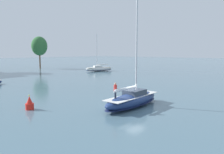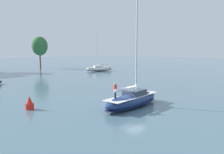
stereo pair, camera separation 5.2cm
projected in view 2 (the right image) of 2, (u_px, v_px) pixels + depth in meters
ground_plane at (132, 107)px, 24.40m from camera, size 400.00×400.00×0.00m
tree_shore_center at (40, 46)px, 78.98m from camera, size 5.61×5.61×11.55m
sailboat_main at (132, 99)px, 24.32m from camera, size 8.99×2.66×12.31m
sailboat_moored_far_slip at (99, 69)px, 68.10m from camera, size 8.72×5.99×11.76m
channel_buoy at (30, 104)px, 23.12m from camera, size 0.86×0.86×1.60m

